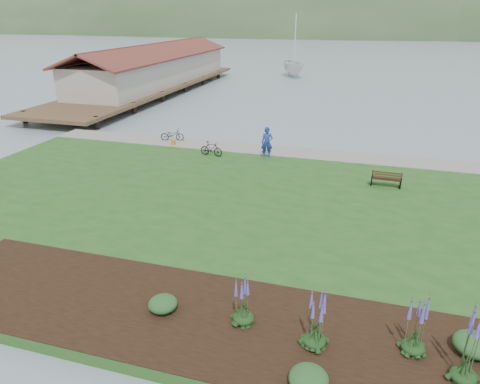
# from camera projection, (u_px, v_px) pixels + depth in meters

# --- Properties ---
(ground) EXTENTS (600.00, 600.00, 0.00)m
(ground) POSITION_uv_depth(u_px,v_px,m) (269.00, 200.00, 21.39)
(ground) COLOR gray
(ground) RESTS_ON ground
(lawn) EXTENTS (34.00, 20.00, 0.40)m
(lawn) POSITION_uv_depth(u_px,v_px,m) (260.00, 213.00, 19.54)
(lawn) COLOR #224F1C
(lawn) RESTS_ON ground
(shoreline_path) EXTENTS (34.00, 2.20, 0.03)m
(shoreline_path) POSITION_uv_depth(u_px,v_px,m) (293.00, 152.00, 27.33)
(shoreline_path) COLOR gray
(shoreline_path) RESTS_ON lawn
(garden_bed) EXTENTS (24.00, 4.40, 0.04)m
(garden_bed) POSITION_uv_depth(u_px,v_px,m) (298.00, 336.00, 11.78)
(garden_bed) COLOR black
(garden_bed) RESTS_ON lawn
(far_hillside) EXTENTS (580.00, 80.00, 38.00)m
(far_hillside) POSITION_uv_depth(u_px,v_px,m) (416.00, 37.00, 166.54)
(far_hillside) COLOR #34532E
(far_hillside) RESTS_ON ground
(pier_pavilion) EXTENTS (8.00, 36.00, 5.40)m
(pier_pavilion) POSITION_uv_depth(u_px,v_px,m) (155.00, 68.00, 49.90)
(pier_pavilion) COLOR #4C3826
(pier_pavilion) RESTS_ON ground
(park_bench) EXTENTS (1.47, 0.62, 0.90)m
(park_bench) POSITION_uv_depth(u_px,v_px,m) (386.00, 178.00, 21.79)
(park_bench) COLOR #2F2012
(park_bench) RESTS_ON lawn
(person) EXTENTS (0.91, 0.70, 2.25)m
(person) POSITION_uv_depth(u_px,v_px,m) (267.00, 140.00, 25.89)
(person) COLOR #22359C
(person) RESTS_ON lawn
(bicycle_a) EXTENTS (0.94, 1.69, 0.84)m
(bicycle_a) POSITION_uv_depth(u_px,v_px,m) (172.00, 135.00, 29.66)
(bicycle_a) COLOR black
(bicycle_a) RESTS_ON lawn
(bicycle_b) EXTENTS (0.65, 1.55, 0.90)m
(bicycle_b) POSITION_uv_depth(u_px,v_px,m) (211.00, 149.00, 26.51)
(bicycle_b) COLOR black
(bicycle_b) RESTS_ON lawn
(sailboat) EXTENTS (13.88, 13.97, 27.33)m
(sailboat) POSITION_uv_depth(u_px,v_px,m) (293.00, 77.00, 62.15)
(sailboat) COLOR silver
(sailboat) RESTS_ON ground
(pannier) EXTENTS (0.22, 0.33, 0.34)m
(pannier) POSITION_uv_depth(u_px,v_px,m) (173.00, 143.00, 28.80)
(pannier) COLOR orange
(pannier) RESTS_ON lawn
(echium_0) EXTENTS (0.62, 0.62, 1.92)m
(echium_0) POSITION_uv_depth(u_px,v_px,m) (316.00, 321.00, 11.13)
(echium_0) COLOR #133312
(echium_0) RESTS_ON garden_bed
(echium_1) EXTENTS (0.62, 0.62, 1.98)m
(echium_1) POSITION_uv_depth(u_px,v_px,m) (417.00, 327.00, 10.92)
(echium_1) COLOR #133312
(echium_1) RESTS_ON garden_bed
(echium_2) EXTENTS (0.62, 0.62, 2.25)m
(echium_2) POSITION_uv_depth(u_px,v_px,m) (470.00, 351.00, 9.98)
(echium_2) COLOR #133312
(echium_2) RESTS_ON garden_bed
(echium_4) EXTENTS (0.62, 0.62, 1.76)m
(echium_4) POSITION_uv_depth(u_px,v_px,m) (244.00, 302.00, 12.02)
(echium_4) COLOR #133312
(echium_4) RESTS_ON garden_bed
(shrub_0) EXTENTS (0.87, 0.87, 0.44)m
(shrub_0) POSITION_uv_depth(u_px,v_px,m) (163.00, 304.00, 12.72)
(shrub_0) COLOR #1E4C21
(shrub_0) RESTS_ON garden_bed
(shrub_1) EXTENTS (0.96, 0.96, 0.48)m
(shrub_1) POSITION_uv_depth(u_px,v_px,m) (309.00, 379.00, 10.09)
(shrub_1) COLOR #1E4C21
(shrub_1) RESTS_ON garden_bed
(shrub_2) EXTENTS (1.02, 1.02, 0.51)m
(shrub_2) POSITION_uv_depth(u_px,v_px,m) (474.00, 344.00, 11.11)
(shrub_2) COLOR #1E4C21
(shrub_2) RESTS_ON garden_bed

